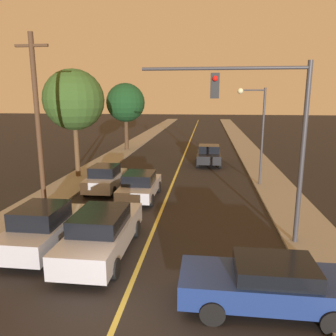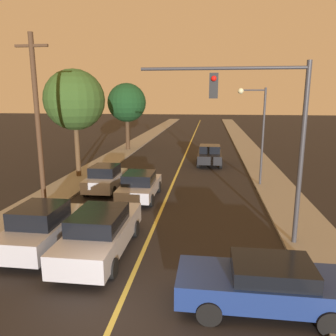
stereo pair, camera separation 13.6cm
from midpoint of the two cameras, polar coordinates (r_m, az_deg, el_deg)
name	(u,v)px [view 1 (the left image)]	position (r m, az deg, el deg)	size (l,w,h in m)	color
ground_plane	(118,316)	(9.53, -9.11, -24.13)	(200.00, 200.00, 0.00)	black
road_surface	(190,140)	(43.77, 3.82, 4.90)	(10.61, 80.00, 0.01)	black
sidewalk_left	(142,139)	(44.58, -4.66, 5.09)	(2.50, 80.00, 0.12)	gray
sidewalk_right	(240,140)	(43.91, 12.42, 4.73)	(2.50, 80.00, 0.12)	gray
car_near_lane_front	(102,232)	(12.31, -11.71, -10.84)	(2.00, 5.18, 1.68)	#A5A8B2
car_near_lane_second	(140,185)	(18.48, -5.14, -3.02)	(1.95, 4.29, 1.52)	#A5A8B2
car_outer_lane_front	(44,227)	(13.36, -21.14, -9.59)	(1.95, 4.22, 1.71)	#A5A8B2
car_outer_lane_second	(106,178)	(20.10, -11.02, -1.80)	(1.84, 3.96, 1.63)	#A5A8B2
car_far_oncoming	(209,155)	(27.74, 6.98, 2.28)	(2.04, 4.02, 1.65)	black
car_crossing_right	(268,283)	(9.67, 16.60, -18.72)	(4.66, 1.89, 1.39)	navy
traffic_signal_mast	(266,121)	(12.56, 16.38, 7.79)	(6.03, 0.42, 6.77)	#333338
streetlamp_right	(256,122)	(21.30, 14.90, 7.74)	(1.74, 0.36, 6.06)	#333338
utility_pole_left	(38,121)	(17.09, -21.95, 7.58)	(1.60, 0.24, 8.41)	#422D1E
tree_left_near	(126,103)	(35.08, -7.51, 11.17)	(4.01, 4.01, 6.91)	#3D2B1C
tree_left_far	(74,100)	(23.59, -16.25, 11.28)	(4.11, 4.11, 7.37)	#4C3823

